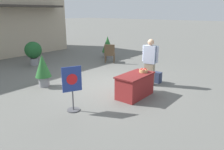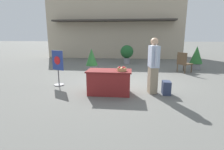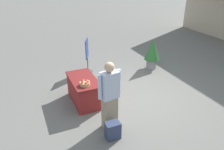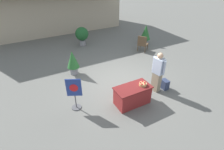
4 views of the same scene
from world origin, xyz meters
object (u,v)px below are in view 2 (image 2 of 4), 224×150
at_px(potted_plant_far_right, 92,59).
at_px(patio_chair, 183,62).
at_px(potted_plant_near_left, 127,52).
at_px(display_table, 109,82).
at_px(poster_board, 58,67).
at_px(backpack, 166,88).
at_px(potted_plant_far_left, 196,57).
at_px(apple_basket, 122,69).
at_px(person_visitor, 153,65).

bearing_deg(potted_plant_far_right, patio_chair, 7.17).
relative_size(potted_plant_near_left, potted_plant_far_right, 1.01).
xyz_separation_m(patio_chair, potted_plant_far_right, (-4.56, -0.57, 0.15)).
distance_m(display_table, poster_board, 2.15).
xyz_separation_m(backpack, potted_plant_far_right, (-3.05, 3.06, 0.48)).
bearing_deg(potted_plant_far_right, potted_plant_far_left, 15.32).
relative_size(apple_basket, potted_plant_far_right, 0.23).
height_order(display_table, potted_plant_near_left, potted_plant_near_left).
bearing_deg(person_visitor, potted_plant_far_left, -132.46).
bearing_deg(patio_chair, apple_basket, -161.73).
relative_size(person_visitor, patio_chair, 1.73).
xyz_separation_m(person_visitor, potted_plant_far_right, (-2.64, 2.95, -0.20)).
height_order(person_visitor, patio_chair, person_visitor).
distance_m(backpack, potted_plant_near_left, 6.49).
relative_size(poster_board, potted_plant_far_right, 1.07).
height_order(display_table, potted_plant_far_right, potted_plant_far_right).
distance_m(backpack, poster_board, 3.84).
bearing_deg(backpack, potted_plant_far_right, 134.99).
relative_size(backpack, poster_board, 0.33).
xyz_separation_m(backpack, potted_plant_near_left, (-1.40, 6.32, 0.53)).
distance_m(apple_basket, patio_chair, 4.81).
bearing_deg(person_visitor, potted_plant_near_left, -90.88).
bearing_deg(potted_plant_far_left, backpack, -118.03).
xyz_separation_m(poster_board, patio_chair, (5.26, 2.99, -0.15)).
relative_size(apple_basket, potted_plant_far_left, 0.22).
bearing_deg(person_visitor, poster_board, -18.91).
relative_size(person_visitor, poster_board, 1.35).
height_order(apple_basket, backpack, apple_basket).
relative_size(backpack, potted_plant_far_right, 0.35).
height_order(person_visitor, backpack, person_visitor).
relative_size(patio_chair, potted_plant_far_right, 0.84).
distance_m(person_visitor, potted_plant_far_left, 5.29).
xyz_separation_m(poster_board, potted_plant_far_right, (0.70, 2.42, 0.00)).
height_order(person_visitor, potted_plant_far_left, person_visitor).
bearing_deg(potted_plant_far_right, backpack, -45.01).
height_order(display_table, potted_plant_far_left, potted_plant_far_left).
distance_m(patio_chair, potted_plant_near_left, 3.96).
bearing_deg(person_visitor, apple_basket, 7.59).
xyz_separation_m(display_table, potted_plant_far_right, (-1.28, 3.19, 0.31)).
distance_m(person_visitor, patio_chair, 4.03).
bearing_deg(poster_board, display_table, 94.96).
bearing_deg(potted_plant_far_left, potted_plant_far_right, -164.68).
distance_m(poster_board, potted_plant_far_right, 2.52).
height_order(display_table, poster_board, poster_board).
xyz_separation_m(display_table, potted_plant_far_left, (4.20, 4.69, 0.32)).
bearing_deg(potted_plant_near_left, display_table, -93.32).
bearing_deg(backpack, potted_plant_near_left, 102.52).
height_order(backpack, potted_plant_far_right, potted_plant_far_right).
bearing_deg(poster_board, potted_plant_far_right, -170.08).
distance_m(display_table, apple_basket, 0.59).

